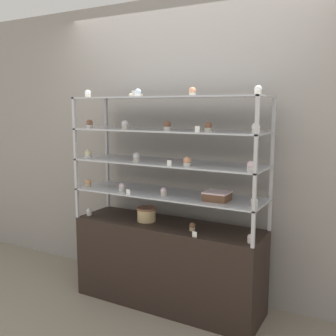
% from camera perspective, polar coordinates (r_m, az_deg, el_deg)
% --- Properties ---
extents(ground_plane, '(20.00, 20.00, 0.00)m').
position_cam_1_polar(ground_plane, '(3.55, 0.00, -19.02)').
color(ground_plane, gray).
extents(back_wall, '(8.00, 0.05, 2.60)m').
position_cam_1_polar(back_wall, '(3.49, 2.99, 2.93)').
color(back_wall, gray).
rests_on(back_wall, ground_plane).
extents(display_base, '(1.59, 0.46, 0.70)m').
position_cam_1_polar(display_base, '(3.40, 0.00, -13.76)').
color(display_base, black).
rests_on(display_base, ground_plane).
extents(display_riser_lower, '(1.59, 0.46, 0.26)m').
position_cam_1_polar(display_riser_lower, '(3.22, 0.00, -3.89)').
color(display_riser_lower, '#B7B7BC').
rests_on(display_riser_lower, display_base).
extents(display_riser_middle, '(1.59, 0.46, 0.26)m').
position_cam_1_polar(display_riser_middle, '(3.17, 0.00, 0.68)').
color(display_riser_middle, '#B7B7BC').
rests_on(display_riser_middle, display_riser_lower).
extents(display_riser_upper, '(1.59, 0.46, 0.26)m').
position_cam_1_polar(display_riser_upper, '(3.15, 0.00, 5.35)').
color(display_riser_upper, '#B7B7BC').
rests_on(display_riser_upper, display_riser_middle).
extents(display_riser_top, '(1.59, 0.46, 0.26)m').
position_cam_1_polar(display_riser_top, '(3.14, 0.00, 10.06)').
color(display_riser_top, '#B7B7BC').
rests_on(display_riser_top, display_riser_upper).
extents(layer_cake_centerpiece, '(0.16, 0.16, 0.12)m').
position_cam_1_polar(layer_cake_centerpiece, '(3.34, -3.13, -6.71)').
color(layer_cake_centerpiece, '#DBBC84').
rests_on(layer_cake_centerpiece, display_base).
extents(sheet_cake_frosted, '(0.18, 0.17, 0.07)m').
position_cam_1_polar(sheet_cake_frosted, '(2.98, 7.14, -4.05)').
color(sheet_cake_frosted, brown).
rests_on(sheet_cake_frosted, display_riser_lower).
extents(cupcake_0, '(0.05, 0.05, 0.06)m').
position_cam_1_polar(cupcake_0, '(3.59, -11.38, -6.25)').
color(cupcake_0, white).
rests_on(cupcake_0, display_base).
extents(cupcake_1, '(0.05, 0.05, 0.06)m').
position_cam_1_polar(cupcake_1, '(3.10, 3.54, -8.48)').
color(cupcake_1, '#CCB28C').
rests_on(cupcake_1, display_base).
extents(cupcake_2, '(0.05, 0.05, 0.06)m').
position_cam_1_polar(cupcake_2, '(2.89, 11.89, -9.98)').
color(cupcake_2, white).
rests_on(cupcake_2, display_base).
extents(price_tag_0, '(0.04, 0.00, 0.04)m').
position_cam_1_polar(price_tag_0, '(2.95, 3.87, -9.59)').
color(price_tag_0, white).
rests_on(price_tag_0, display_base).
extents(cupcake_3, '(0.05, 0.05, 0.06)m').
position_cam_1_polar(cupcake_3, '(3.54, -11.52, -2.15)').
color(cupcake_3, '#CCB28C').
rests_on(cupcake_3, display_riser_lower).
extents(cupcake_4, '(0.05, 0.05, 0.06)m').
position_cam_1_polar(cupcake_4, '(3.32, -6.71, -2.76)').
color(cupcake_4, white).
rests_on(cupcake_4, display_riser_lower).
extents(cupcake_5, '(0.05, 0.05, 0.06)m').
position_cam_1_polar(cupcake_5, '(3.12, -0.64, -3.44)').
color(cupcake_5, beige).
rests_on(cupcake_5, display_riser_lower).
extents(cupcake_6, '(0.05, 0.05, 0.06)m').
position_cam_1_polar(cupcake_6, '(2.85, 12.41, -4.81)').
color(cupcake_6, white).
rests_on(cupcake_6, display_riser_lower).
extents(price_tag_1, '(0.04, 0.00, 0.04)m').
position_cam_1_polar(price_tag_1, '(3.17, -5.80, -3.48)').
color(price_tag_1, white).
rests_on(price_tag_1, display_riser_lower).
extents(cupcake_7, '(0.06, 0.06, 0.07)m').
position_cam_1_polar(cupcake_7, '(3.52, -11.52, 2.04)').
color(cupcake_7, white).
rests_on(cupcake_7, display_riser_middle).
extents(cupcake_8, '(0.06, 0.06, 0.07)m').
position_cam_1_polar(cupcake_8, '(3.24, -4.61, 1.62)').
color(cupcake_8, beige).
rests_on(cupcake_8, display_riser_middle).
extents(cupcake_9, '(0.06, 0.06, 0.07)m').
position_cam_1_polar(cupcake_9, '(2.95, 2.79, 0.94)').
color(cupcake_9, white).
rests_on(cupcake_9, display_riser_middle).
extents(cupcake_10, '(0.06, 0.06, 0.07)m').
position_cam_1_polar(cupcake_10, '(2.78, 11.96, 0.27)').
color(cupcake_10, white).
rests_on(cupcake_10, display_riser_middle).
extents(price_tag_2, '(0.04, 0.00, 0.04)m').
position_cam_1_polar(price_tag_2, '(2.92, 0.18, 0.70)').
color(price_tag_2, white).
rests_on(price_tag_2, display_riser_middle).
extents(cupcake_11, '(0.06, 0.06, 0.07)m').
position_cam_1_polar(cupcake_11, '(3.50, -11.34, 6.30)').
color(cupcake_11, white).
rests_on(cupcake_11, display_riser_upper).
extents(cupcake_12, '(0.06, 0.06, 0.07)m').
position_cam_1_polar(cupcake_12, '(3.28, -6.27, 6.27)').
color(cupcake_12, beige).
rests_on(cupcake_12, display_riser_upper).
extents(cupcake_13, '(0.06, 0.06, 0.07)m').
position_cam_1_polar(cupcake_13, '(3.11, -0.11, 6.18)').
color(cupcake_13, white).
rests_on(cupcake_13, display_riser_upper).
extents(cupcake_14, '(0.06, 0.06, 0.07)m').
position_cam_1_polar(cupcake_14, '(2.94, 5.86, 6.00)').
color(cupcake_14, beige).
rests_on(cupcake_14, display_riser_upper).
extents(cupcake_15, '(0.06, 0.06, 0.07)m').
position_cam_1_polar(cupcake_15, '(2.75, 12.62, 5.64)').
color(cupcake_15, white).
rests_on(cupcake_15, display_riser_upper).
extents(price_tag_3, '(0.04, 0.00, 0.04)m').
position_cam_1_polar(price_tag_3, '(2.80, 4.26, 5.64)').
color(price_tag_3, white).
rests_on(price_tag_3, display_riser_upper).
extents(cupcake_16, '(0.05, 0.05, 0.07)m').
position_cam_1_polar(cupcake_16, '(3.50, -11.56, 10.50)').
color(cupcake_16, beige).
rests_on(cupcake_16, display_riser_top).
extents(cupcake_17, '(0.05, 0.05, 0.07)m').
position_cam_1_polar(cupcake_17, '(3.21, -4.38, 10.82)').
color(cupcake_17, white).
rests_on(cupcake_17, display_riser_top).
extents(cupcake_18, '(0.05, 0.05, 0.07)m').
position_cam_1_polar(cupcake_18, '(2.98, 3.57, 10.99)').
color(cupcake_18, beige).
rests_on(cupcake_18, display_riser_top).
extents(cupcake_19, '(0.05, 0.05, 0.07)m').
position_cam_1_polar(cupcake_19, '(2.80, 12.95, 10.93)').
color(cupcake_19, beige).
rests_on(cupcake_19, display_riser_top).
extents(price_tag_4, '(0.04, 0.00, 0.04)m').
position_cam_1_polar(price_tag_4, '(3.06, -4.97, 10.74)').
color(price_tag_4, white).
rests_on(price_tag_4, display_riser_top).
extents(donut_glazed, '(0.12, 0.12, 0.03)m').
position_cam_1_polar(donut_glazed, '(3.27, -4.71, 10.49)').
color(donut_glazed, '#EFE5CC').
rests_on(donut_glazed, display_riser_top).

